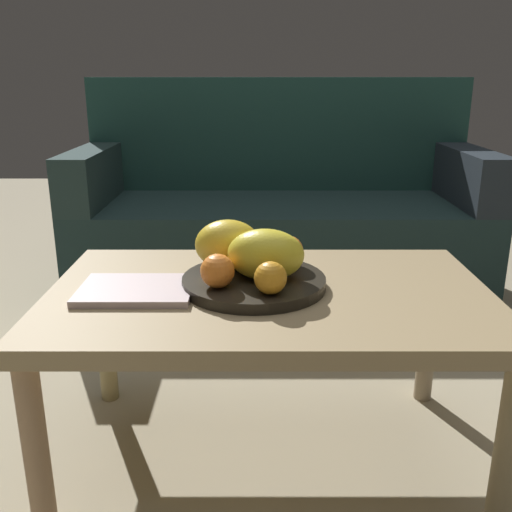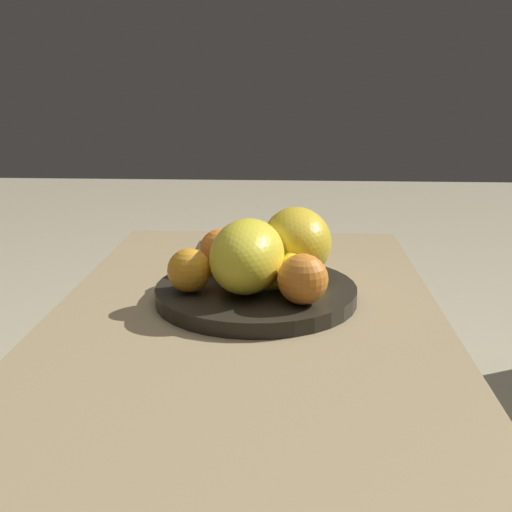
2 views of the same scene
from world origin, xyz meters
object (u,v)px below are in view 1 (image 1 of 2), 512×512
orange_front (274,278)px  melon_large_front (268,255)px  coffee_table (271,310)px  magazine (138,290)px  orange_right (290,251)px  orange_left (220,271)px  couch (281,219)px  melon_smaller_beside (230,244)px  fruit_bowl (256,282)px  banana_bunch (260,258)px

orange_front → melon_large_front: bearing=97.7°
coffee_table → magazine: size_ratio=4.00×
melon_large_front → orange_right: (0.05, 0.09, -0.02)m
orange_left → orange_right: size_ratio=0.97×
couch → melon_smaller_beside: (-0.17, -1.15, 0.22)m
coffee_table → orange_front: 0.14m
orange_front → fruit_bowl: bearing=110.4°
orange_left → orange_right: orange_right is taller
couch → orange_front: (-0.07, -1.32, 0.20)m
coffee_table → melon_large_front: melon_large_front is taller
orange_left → orange_right: (0.16, 0.14, 0.00)m
orange_front → orange_right: size_ratio=0.91×
fruit_bowl → magazine: (-0.26, -0.04, -0.00)m
melon_large_front → orange_front: bearing=-82.3°
melon_smaller_beside → melon_large_front: bearing=-42.0°
coffee_table → banana_bunch: (-0.03, 0.07, 0.10)m
melon_large_front → orange_front: size_ratio=2.47×
melon_smaller_beside → orange_front: (0.10, -0.17, -0.02)m
fruit_bowl → melon_large_front: melon_large_front is taller
melon_smaller_beside → orange_right: melon_smaller_beside is taller
coffee_table → melon_smaller_beside: 0.18m
magazine → fruit_bowl: bearing=8.6°
coffee_table → fruit_bowl: 0.07m
coffee_table → melon_large_front: size_ratio=5.80×
coffee_table → banana_bunch: bearing=109.8°
orange_front → magazine: orange_front is taller
fruit_bowl → banana_bunch: banana_bunch is taller
couch → melon_large_front: size_ratio=9.87×
couch → orange_right: bearing=-91.3°
orange_left → couch: bearing=81.9°
fruit_bowl → banana_bunch: 0.07m
magazine → orange_right: bearing=18.5°
melon_large_front → orange_left: size_ratio=2.32×
orange_right → magazine: 0.36m
melon_large_front → orange_left: (-0.10, -0.05, -0.02)m
coffee_table → melon_smaller_beside: bearing=141.4°
couch → orange_left: couch is taller
fruit_bowl → orange_front: orange_front is taller
orange_left → banana_bunch: orange_left is taller
coffee_table → melon_smaller_beside: (-0.10, 0.08, 0.13)m
coffee_table → melon_large_front: 0.13m
melon_large_front → couch: bearing=86.3°
banana_bunch → orange_front: bearing=-79.6°
fruit_bowl → banana_bunch: size_ratio=2.00×
melon_large_front → melon_smaller_beside: melon_smaller_beside is taller
orange_front → orange_left: orange_left is taller
melon_smaller_beside → orange_left: size_ratio=2.06×
couch → fruit_bowl: couch is taller
coffee_table → orange_left: size_ratio=13.44×
melon_large_front → magazine: size_ratio=0.69×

